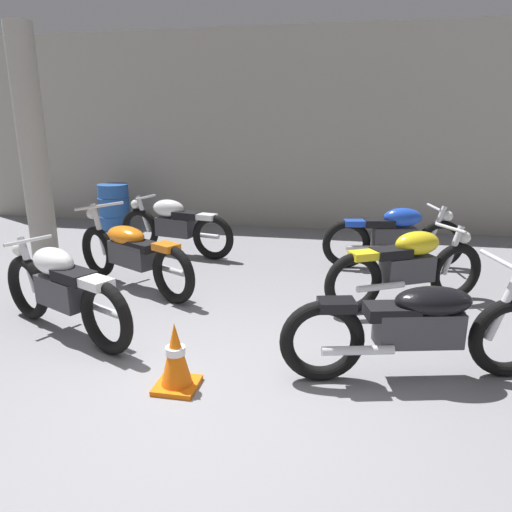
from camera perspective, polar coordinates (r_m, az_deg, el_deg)
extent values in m
plane|color=gray|center=(3.69, -6.30, -16.90)|extent=(60.00, 60.00, 0.00)
cube|color=#9E998E|center=(9.16, 5.10, 14.59)|extent=(13.17, 0.24, 3.60)
cylinder|color=#9E998E|center=(7.23, -25.02, 11.31)|extent=(0.36, 0.36, 3.20)
torus|color=black|center=(5.46, -25.55, -3.42)|extent=(0.65, 0.39, 0.67)
torus|color=black|center=(4.40, -17.42, -7.02)|extent=(0.65, 0.39, 0.67)
cylinder|color=silver|center=(5.31, -25.47, -0.95)|extent=(0.25, 0.17, 0.56)
cube|color=#38383D|center=(4.88, -22.05, -3.94)|extent=(0.62, 0.46, 0.28)
ellipsoid|color=white|center=(4.88, -23.01, -0.58)|extent=(0.59, 0.48, 0.26)
cube|color=black|center=(4.64, -20.87, -2.21)|extent=(0.46, 0.39, 0.10)
cube|color=white|center=(4.37, -18.52, -3.05)|extent=(0.34, 0.30, 0.08)
cylinder|color=silver|center=(5.20, -25.49, 1.67)|extent=(0.24, 0.45, 0.04)
sphere|color=white|center=(5.40, -26.35, 0.73)|extent=(0.14, 0.14, 0.14)
cylinder|color=silver|center=(4.67, -17.94, -6.00)|extent=(0.53, 0.30, 0.07)
torus|color=black|center=(6.60, -18.29, 0.50)|extent=(0.64, 0.42, 0.67)
torus|color=black|center=(5.42, -9.83, -2.19)|extent=(0.64, 0.42, 0.67)
cylinder|color=silver|center=(6.46, -18.15, 3.03)|extent=(0.27, 0.19, 0.66)
cube|color=#38383D|center=(5.96, -14.55, 0.21)|extent=(0.69, 0.53, 0.28)
ellipsoid|color=orange|center=(5.99, -15.25, 2.40)|extent=(0.68, 0.57, 0.22)
cube|color=black|center=(5.75, -13.36, 1.17)|extent=(0.47, 0.40, 0.10)
cube|color=orange|center=(5.41, -10.67, 1.05)|extent=(0.34, 0.31, 0.08)
cylinder|color=silver|center=(6.35, -18.10, 5.68)|extent=(0.36, 0.61, 0.04)
sphere|color=white|center=(6.54, -18.95, 4.81)|extent=(0.14, 0.14, 0.14)
cylinder|color=silver|center=(5.69, -10.46, -1.56)|extent=(0.51, 0.33, 0.07)
torus|color=black|center=(7.76, -13.62, 3.08)|extent=(0.68, 0.25, 0.67)
torus|color=black|center=(7.06, -5.16, 2.22)|extent=(0.68, 0.25, 0.67)
cylinder|color=silver|center=(7.66, -13.27, 4.93)|extent=(0.25, 0.12, 0.56)
cube|color=#38383D|center=(7.37, -9.62, 3.43)|extent=(0.61, 0.36, 0.28)
ellipsoid|color=white|center=(7.37, -10.38, 5.62)|extent=(0.57, 0.39, 0.26)
cube|color=black|center=(7.21, -8.23, 4.85)|extent=(0.44, 0.32, 0.10)
cube|color=white|center=(7.04, -5.93, 4.67)|extent=(0.32, 0.26, 0.08)
cylinder|color=silver|center=(7.58, -13.03, 6.83)|extent=(0.14, 0.48, 0.04)
sphere|color=white|center=(7.72, -14.17, 6.01)|extent=(0.14, 0.14, 0.14)
cylinder|color=silver|center=(7.30, -6.39, 2.47)|extent=(0.55, 0.19, 0.07)
torus|color=black|center=(4.34, 28.02, -8.57)|extent=(0.68, 0.26, 0.67)
torus|color=black|center=(3.82, 7.88, -10.00)|extent=(0.68, 0.26, 0.67)
cylinder|color=silver|center=(4.19, 27.62, -4.78)|extent=(0.28, 0.13, 0.66)
cube|color=#38383D|center=(3.98, 18.74, -8.07)|extent=(0.70, 0.39, 0.28)
ellipsoid|color=black|center=(3.93, 20.39, -5.04)|extent=(0.66, 0.45, 0.22)
cube|color=black|center=(3.85, 15.85, -6.36)|extent=(0.44, 0.33, 0.10)
cube|color=black|center=(3.72, 9.58, -5.76)|extent=(0.32, 0.26, 0.08)
cylinder|color=silver|center=(4.07, 27.44, -0.72)|extent=(0.19, 0.67, 0.04)
cylinder|color=silver|center=(3.76, 12.03, -10.95)|extent=(0.55, 0.20, 0.07)
torus|color=black|center=(5.88, 22.68, -1.77)|extent=(0.64, 0.42, 0.67)
torus|color=black|center=(5.15, 11.53, -3.23)|extent=(0.64, 0.42, 0.67)
cylinder|color=silver|center=(5.76, 22.34, 0.62)|extent=(0.25, 0.18, 0.56)
cube|color=#38383D|center=(5.46, 17.56, -1.47)|extent=(0.62, 0.49, 0.28)
ellipsoid|color=yellow|center=(5.44, 18.67, 1.45)|extent=(0.59, 0.50, 0.26)
cube|color=black|center=(5.28, 15.79, 0.37)|extent=(0.47, 0.40, 0.10)
cube|color=yellow|center=(5.11, 12.69, 0.08)|extent=(0.34, 0.31, 0.08)
cylinder|color=silver|center=(5.66, 22.15, 3.11)|extent=(0.26, 0.44, 0.04)
sphere|color=white|center=(5.82, 23.55, 2.05)|extent=(0.14, 0.14, 0.14)
cylinder|color=silver|center=(5.18, 14.64, -3.57)|extent=(0.52, 0.33, 0.07)
torus|color=black|center=(7.11, 21.09, 1.30)|extent=(0.68, 0.23, 0.67)
torus|color=black|center=(6.76, 10.72, 1.40)|extent=(0.68, 0.23, 0.67)
cylinder|color=silver|center=(7.02, 20.69, 3.36)|extent=(0.25, 0.11, 0.56)
cube|color=#38383D|center=(6.88, 16.10, 2.16)|extent=(0.61, 0.34, 0.28)
ellipsoid|color=blue|center=(6.85, 17.08, 4.42)|extent=(0.56, 0.37, 0.26)
cube|color=black|center=(6.79, 14.43, 3.82)|extent=(0.44, 0.31, 0.10)
cube|color=blue|center=(6.71, 11.69, 3.87)|extent=(0.31, 0.25, 0.08)
cylinder|color=silver|center=(6.96, 20.43, 5.46)|extent=(0.12, 0.48, 0.04)
sphere|color=white|center=(7.05, 21.87, 4.44)|extent=(0.14, 0.14, 0.14)
cylinder|color=silver|center=(6.69, 13.00, 0.94)|extent=(0.55, 0.17, 0.07)
cylinder|color=#23519E|center=(9.41, -16.53, 5.62)|extent=(0.56, 0.56, 0.85)
torus|color=#23519E|center=(9.39, -16.61, 6.64)|extent=(0.59, 0.59, 0.03)
torus|color=#23519E|center=(9.44, -16.45, 4.61)|extent=(0.59, 0.59, 0.03)
cube|color=orange|center=(3.87, -9.37, -14.95)|extent=(0.32, 0.32, 0.04)
cone|color=orange|center=(3.74, -9.56, -11.39)|extent=(0.24, 0.24, 0.50)
cylinder|color=white|center=(3.73, -9.58, -11.05)|extent=(0.15, 0.15, 0.06)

